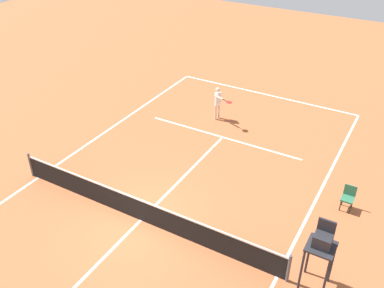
{
  "coord_description": "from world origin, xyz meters",
  "views": [
    {
      "loc": [
        -7.23,
        8.96,
        10.36
      ],
      "look_at": [
        0.32,
        -4.23,
        0.8
      ],
      "focal_mm": 39.75,
      "sensor_mm": 36.0,
      "label": 1
    }
  ],
  "objects_px": {
    "player_serving": "(218,101)",
    "tennis_ball": "(213,147)",
    "courtside_chair_mid": "(348,197)",
    "umpire_chair": "(322,246)"
  },
  "relations": [
    {
      "from": "player_serving",
      "to": "courtside_chair_mid",
      "type": "bearing_deg",
      "value": 82.29
    },
    {
      "from": "player_serving",
      "to": "tennis_ball",
      "type": "xyz_separation_m",
      "value": [
        -1.05,
        2.55,
        -0.98
      ]
    },
    {
      "from": "player_serving",
      "to": "tennis_ball",
      "type": "relative_size",
      "value": 25.08
    },
    {
      "from": "player_serving",
      "to": "courtside_chair_mid",
      "type": "relative_size",
      "value": 1.8
    },
    {
      "from": "player_serving",
      "to": "tennis_ball",
      "type": "height_order",
      "value": "player_serving"
    },
    {
      "from": "umpire_chair",
      "to": "courtside_chair_mid",
      "type": "height_order",
      "value": "umpire_chair"
    },
    {
      "from": "tennis_ball",
      "to": "courtside_chair_mid",
      "type": "bearing_deg",
      "value": 169.03
    },
    {
      "from": "player_serving",
      "to": "tennis_ball",
      "type": "bearing_deg",
      "value": 42.13
    },
    {
      "from": "player_serving",
      "to": "tennis_ball",
      "type": "distance_m",
      "value": 2.93
    },
    {
      "from": "tennis_ball",
      "to": "courtside_chair_mid",
      "type": "relative_size",
      "value": 0.07
    }
  ]
}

